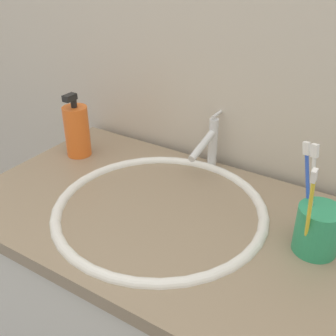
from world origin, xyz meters
TOP-DOWN VIEW (x-y plane):
  - tiled_wall_back at (0.00, 0.30)m, footprint 2.12×0.04m
  - sink_basin at (-0.03, 0.00)m, footprint 0.47×0.47m
  - faucet at (-0.03, 0.23)m, footprint 0.02×0.15m
  - toothbrush_cup at (0.29, 0.05)m, footprint 0.08×0.08m
  - toothbrush_blue at (0.25, 0.07)m, footprint 0.05×0.03m
  - toothbrush_yellow at (0.28, -0.01)m, footprint 0.01×0.06m
  - toothbrush_white at (0.27, 0.05)m, footprint 0.04×0.02m
  - soap_dispenser at (-0.37, 0.10)m, footprint 0.07×0.07m

SIDE VIEW (x-z plane):
  - sink_basin at x=-0.03m, z-range 0.78..0.88m
  - toothbrush_cup at x=0.29m, z-range 0.87..0.96m
  - faucet at x=-0.03m, z-range 0.87..1.01m
  - soap_dispenser at x=-0.37m, z-range 0.85..1.03m
  - toothbrush_blue at x=0.25m, z-range 0.88..1.08m
  - toothbrush_yellow at x=0.28m, z-range 0.88..1.09m
  - toothbrush_white at x=0.27m, z-range 0.88..1.09m
  - tiled_wall_back at x=0.00m, z-range 0.00..2.40m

